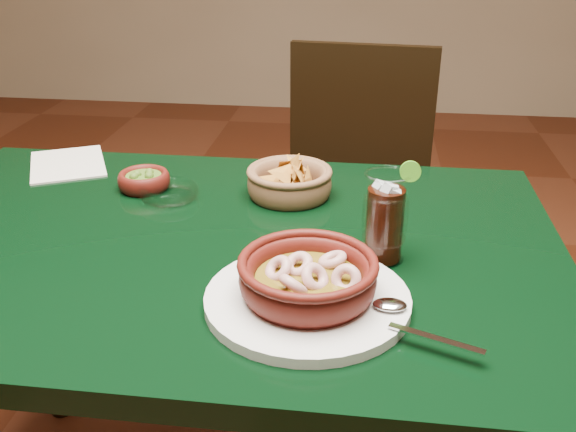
# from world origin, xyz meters

# --- Properties ---
(dining_table) EXTENTS (1.20, 0.80, 0.75)m
(dining_table) POSITION_xyz_m (0.00, 0.00, 0.65)
(dining_table) COLOR black
(dining_table) RESTS_ON ground
(dining_chair) EXTENTS (0.47, 0.47, 0.93)m
(dining_chair) POSITION_xyz_m (0.23, 0.71, 0.51)
(dining_chair) COLOR black
(dining_chair) RESTS_ON ground
(shrimp_plate) EXTENTS (0.38, 0.29, 0.08)m
(shrimp_plate) POSITION_xyz_m (0.19, -0.18, 0.78)
(shrimp_plate) COLOR silver
(shrimp_plate) RESTS_ON dining_table
(chip_basket) EXTENTS (0.20, 0.20, 0.12)m
(chip_basket) POSITION_xyz_m (0.11, 0.20, 0.78)
(chip_basket) COLOR brown
(chip_basket) RESTS_ON dining_table
(guacamole_ramekin) EXTENTS (0.12, 0.12, 0.04)m
(guacamole_ramekin) POSITION_xyz_m (-0.18, 0.20, 0.77)
(guacamole_ramekin) COLOR #440F0B
(guacamole_ramekin) RESTS_ON dining_table
(cola_drink) EXTENTS (0.15, 0.15, 0.17)m
(cola_drink) POSITION_xyz_m (0.30, -0.04, 0.82)
(cola_drink) COLOR white
(cola_drink) RESTS_ON dining_table
(glass_ashtray) EXTENTS (0.12, 0.12, 0.03)m
(glass_ashtray) POSITION_xyz_m (-0.12, 0.16, 0.76)
(glass_ashtray) COLOR white
(glass_ashtray) RESTS_ON dining_table
(paper_menu) EXTENTS (0.23, 0.25, 0.00)m
(paper_menu) POSITION_xyz_m (-0.40, 0.31, 0.75)
(paper_menu) COLOR beige
(paper_menu) RESTS_ON dining_table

